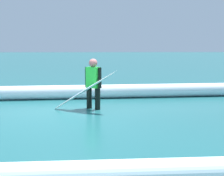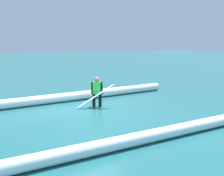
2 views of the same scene
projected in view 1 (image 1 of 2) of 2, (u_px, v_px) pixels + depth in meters
The scene contains 4 objects.
ground_plane at pixel (56, 117), 7.68m from camera, with size 138.98×138.98×0.00m, color #1C585C.
surfer at pixel (93, 81), 8.59m from camera, with size 0.43×0.39×1.31m.
surfboard at pixel (85, 91), 8.33m from camera, with size 1.71×0.81×1.09m.
wave_crest_foreground at pixel (15, 93), 10.09m from camera, with size 0.42×0.42×15.08m, color white.
Camera 1 is at (-0.91, 7.59, 1.67)m, focal length 53.13 mm.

